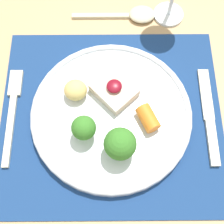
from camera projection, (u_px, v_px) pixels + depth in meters
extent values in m
plane|color=gray|center=(111.00, 183.00, 1.25)|extent=(8.00, 8.00, 0.00)
cube|color=tan|center=(110.00, 120.00, 0.59)|extent=(1.43, 1.25, 0.03)
cube|color=navy|center=(110.00, 117.00, 0.57)|extent=(0.40, 0.36, 0.00)
cylinder|color=silver|center=(112.00, 115.00, 0.56)|extent=(0.29, 0.29, 0.02)
torus|color=silver|center=(112.00, 113.00, 0.56)|extent=(0.29, 0.29, 0.01)
cube|color=beige|center=(113.00, 90.00, 0.56)|extent=(0.09, 0.09, 0.02)
ellipsoid|color=maroon|center=(113.00, 86.00, 0.55)|extent=(0.03, 0.03, 0.01)
cylinder|color=#84B256|center=(119.00, 149.00, 0.52)|extent=(0.01, 0.01, 0.02)
sphere|color=#387A28|center=(119.00, 144.00, 0.50)|extent=(0.05, 0.05, 0.05)
cylinder|color=#84B256|center=(84.00, 132.00, 0.53)|extent=(0.01, 0.01, 0.02)
sphere|color=#387A28|center=(82.00, 128.00, 0.51)|extent=(0.04, 0.04, 0.04)
cylinder|color=orange|center=(147.00, 118.00, 0.54)|extent=(0.04, 0.05, 0.03)
ellipsoid|color=#DBBC6B|center=(74.00, 90.00, 0.55)|extent=(0.04, 0.04, 0.03)
cube|color=beige|center=(9.00, 130.00, 0.56)|extent=(0.01, 0.14, 0.01)
cube|color=beige|center=(15.00, 83.00, 0.59)|extent=(0.02, 0.05, 0.01)
cube|color=beige|center=(211.00, 143.00, 0.55)|extent=(0.02, 0.08, 0.01)
cube|color=beige|center=(205.00, 94.00, 0.58)|extent=(0.02, 0.10, 0.00)
cube|color=beige|center=(101.00, 16.00, 0.66)|extent=(0.12, 0.01, 0.01)
ellipsoid|color=beige|center=(141.00, 14.00, 0.65)|extent=(0.05, 0.05, 0.02)
cylinder|color=white|center=(167.00, 14.00, 0.66)|extent=(0.06, 0.06, 0.01)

